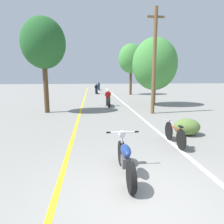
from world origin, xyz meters
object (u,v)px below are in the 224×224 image
(motorcycle_rider_lead, at_px, (108,100))
(roadside_tree_right_near, at_px, (155,64))
(motorcycle_foreground, at_px, (125,158))
(roadside_tree_left, at_px, (43,44))
(motorcycle_rider_mid, at_px, (96,90))
(bicycle_parked, at_px, (175,134))
(motorcycle_rider_far, at_px, (99,87))
(roadside_tree_right_far, at_px, (131,59))
(utility_pole, at_px, (154,61))

(motorcycle_rider_lead, bearing_deg, roadside_tree_right_near, 1.74)
(motorcycle_foreground, bearing_deg, roadside_tree_left, 112.63)
(motorcycle_rider_lead, bearing_deg, roadside_tree_left, -150.58)
(roadside_tree_left, distance_m, motorcycle_foreground, 10.73)
(roadside_tree_left, bearing_deg, motorcycle_foreground, -67.37)
(roadside_tree_left, xyz_separation_m, motorcycle_rider_lead, (4.37, 2.46, -3.97))
(roadside_tree_left, bearing_deg, motorcycle_rider_mid, 75.38)
(motorcycle_rider_mid, height_order, bicycle_parked, motorcycle_rider_mid)
(roadside_tree_left, height_order, bicycle_parked, roadside_tree_left)
(motorcycle_rider_lead, distance_m, motorcycle_rider_far, 19.46)
(motorcycle_rider_lead, height_order, motorcycle_rider_mid, motorcycle_rider_lead)
(roadside_tree_left, distance_m, motorcycle_rider_lead, 6.40)
(roadside_tree_right_far, bearing_deg, roadside_tree_right_near, -89.72)
(utility_pole, height_order, motorcycle_foreground, utility_pole)
(roadside_tree_left, bearing_deg, motorcycle_rider_lead, 29.42)
(bicycle_parked, bearing_deg, roadside_tree_right_near, 76.85)
(roadside_tree_left, height_order, motorcycle_rider_mid, roadside_tree_left)
(motorcycle_rider_lead, xyz_separation_m, bicycle_parked, (1.61, -9.56, -0.15))
(motorcycle_rider_mid, xyz_separation_m, bicycle_parked, (2.26, -21.38, -0.13))
(roadside_tree_left, height_order, motorcycle_rider_lead, roadside_tree_left)
(roadside_tree_right_near, relative_size, motorcycle_foreground, 2.69)
(roadside_tree_right_far, bearing_deg, bicycle_parked, -96.49)
(motorcycle_foreground, bearing_deg, roadside_tree_right_near, 69.40)
(motorcycle_foreground, distance_m, bicycle_parked, 3.00)
(motorcycle_rider_lead, relative_size, bicycle_parked, 1.14)
(motorcycle_foreground, relative_size, motorcycle_rider_far, 1.03)
(roadside_tree_right_far, distance_m, motorcycle_foreground, 22.36)
(utility_pole, xyz_separation_m, motorcycle_foreground, (-3.22, -8.14, -2.97))
(roadside_tree_right_far, bearing_deg, motorcycle_rider_far, 111.84)
(utility_pole, relative_size, motorcycle_rider_lead, 3.25)
(roadside_tree_right_far, bearing_deg, roadside_tree_left, -123.57)
(roadside_tree_right_near, height_order, motorcycle_foreground, roadside_tree_right_near)
(roadside_tree_left, xyz_separation_m, motorcycle_rider_mid, (3.73, 14.29, -3.99))
(roadside_tree_right_near, relative_size, bicycle_parked, 3.09)
(motorcycle_foreground, distance_m, motorcycle_rider_far, 31.10)
(utility_pole, bearing_deg, roadside_tree_right_near, 71.71)
(roadside_tree_left, distance_m, bicycle_parked, 10.15)
(utility_pole, distance_m, bicycle_parked, 6.86)
(roadside_tree_right_far, bearing_deg, motorcycle_rider_mid, 156.59)
(motorcycle_rider_lead, bearing_deg, utility_pole, -52.59)
(utility_pole, xyz_separation_m, roadside_tree_right_near, (1.20, 3.62, 0.00))
(roadside_tree_right_near, xyz_separation_m, motorcycle_foreground, (-4.42, -11.76, -2.97))
(utility_pole, distance_m, motorcycle_rider_far, 23.30)
(roadside_tree_right_near, distance_m, motorcycle_rider_lead, 4.83)
(roadside_tree_right_near, height_order, motorcycle_rider_lead, roadside_tree_right_near)
(motorcycle_foreground, distance_m, motorcycle_rider_mid, 23.46)
(utility_pole, height_order, roadside_tree_right_near, utility_pole)
(motorcycle_rider_far, bearing_deg, motorcycle_rider_lead, -89.97)
(utility_pole, bearing_deg, motorcycle_rider_mid, 102.23)
(roadside_tree_right_near, height_order, roadside_tree_left, roadside_tree_left)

